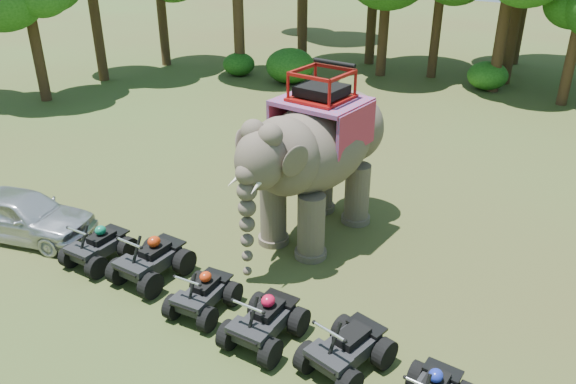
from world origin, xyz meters
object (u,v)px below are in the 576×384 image
Objects in this scene: elephant at (318,155)px; atv_2 at (203,289)px; atv_1 at (151,254)px; atv_0 at (98,241)px; atv_3 at (264,315)px; atv_4 at (347,342)px; parked_car at (22,214)px.

elephant reaches higher than atv_2.
atv_1 is 1.15× the size of atv_2.
atv_0 is at bearing -172.73° from atv_1.
elephant is 6.21m from atv_0.
atv_1 reaches higher than atv_3.
atv_2 is at bearing -2.94° from atv_0.
atv_2 is at bearing -166.99° from atv_4.
elephant is 3.23× the size of atv_3.
atv_1 is at bearing 6.00° from atv_0.
atv_3 is at bearing -69.37° from elephant.
atv_2 is (1.94, -0.27, -0.09)m from atv_1.
parked_car reaches higher than atv_2.
atv_4 is at bearing 4.86° from atv_3.
atv_0 is 7.21m from atv_4.
atv_0 reaches higher than atv_2.
atv_3 is at bearing -3.22° from atv_0.
parked_car is 10.01m from atv_4.
elephant is at bearing 105.77° from atv_3.
atv_1 reaches higher than atv_0.
parked_car reaches higher than atv_1.
elephant is 8.39m from parked_car.
atv_0 is at bearing 173.07° from atv_2.
elephant is 1.38× the size of parked_car.
atv_2 is 3.59m from atv_4.
atv_4 reaches higher than atv_3.
atv_4 is at bearing -104.41° from parked_car.
atv_2 is at bearing -90.66° from elephant.
atv_0 is 3.62m from atv_2.
parked_car is 4.51m from atv_1.
parked_car is at bearing -176.47° from atv_0.
atv_4 is at bearing -3.44° from atv_2.
atv_0 is 1.04× the size of atv_2.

